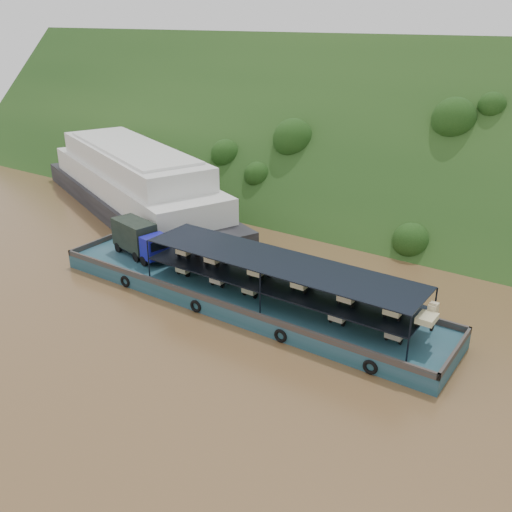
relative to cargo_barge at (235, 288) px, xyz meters
The scene contains 4 objects.
ground 2.75m from the cargo_barge, 12.35° to the right, with size 160.00×160.00×0.00m, color brown.
hillside 35.57m from the cargo_barge, 86.04° to the left, with size 140.00×28.00×28.00m, color #183714.
cargo_barge is the anchor object (origin of this frame).
passenger_ferry 26.74m from the cargo_barge, 153.14° to the left, with size 40.03×24.10×7.95m.
Camera 1 is at (23.09, -33.37, 22.01)m, focal length 40.00 mm.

